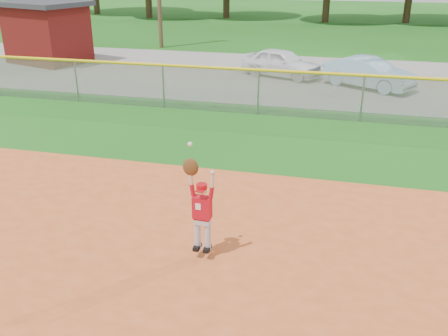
# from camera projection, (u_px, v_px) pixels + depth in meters

# --- Properties ---
(ground) EXTENTS (120.00, 120.00, 0.00)m
(ground) POSITION_uv_depth(u_px,v_px,m) (141.00, 293.00, 7.84)
(ground) COLOR #195814
(ground) RESTS_ON ground
(parking_strip) EXTENTS (44.00, 10.00, 0.03)m
(parking_strip) POSITION_uv_depth(u_px,v_px,m) (283.00, 76.00, 22.13)
(parking_strip) COLOR slate
(parking_strip) RESTS_ON ground
(car_white_a) EXTENTS (3.82, 2.63, 1.21)m
(car_white_a) POSITION_uv_depth(u_px,v_px,m) (282.00, 63.00, 21.77)
(car_white_a) COLOR white
(car_white_a) RESTS_ON parking_strip
(car_blue) EXTENTS (3.78, 2.90, 1.20)m
(car_blue) POSITION_uv_depth(u_px,v_px,m) (368.00, 73.00, 19.85)
(car_blue) COLOR #87B0C9
(car_blue) RESTS_ON parking_strip
(utility_shed) EXTENTS (4.66, 4.09, 2.95)m
(utility_shed) POSITION_uv_depth(u_px,v_px,m) (47.00, 32.00, 24.48)
(utility_shed) COLOR #4F0E0B
(utility_shed) RESTS_ON ground
(outfield_fence) EXTENTS (40.06, 0.10, 1.55)m
(outfield_fence) POSITION_uv_depth(u_px,v_px,m) (258.00, 89.00, 16.43)
(outfield_fence) COLOR gray
(outfield_fence) RESTS_ON ground
(ballplayer) EXTENTS (0.55, 0.24, 1.96)m
(ballplayer) POSITION_uv_depth(u_px,v_px,m) (200.00, 206.00, 8.36)
(ballplayer) COLOR silver
(ballplayer) RESTS_ON ground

